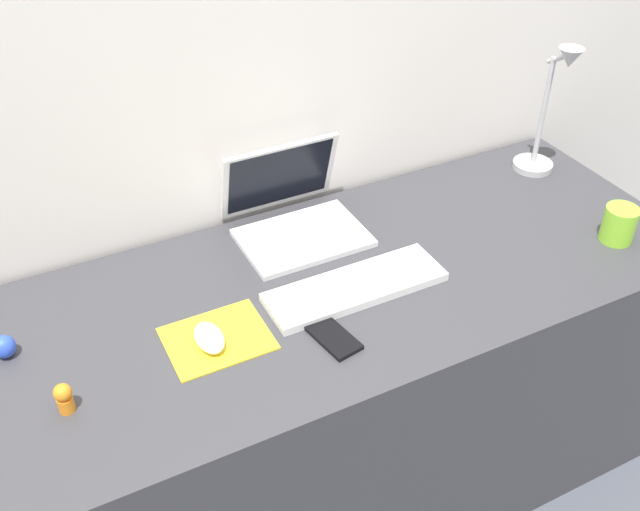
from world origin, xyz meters
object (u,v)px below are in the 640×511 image
Objects in this scene: toy_figurine_orange at (64,397)px; mouse at (209,338)px; cell_phone at (332,337)px; toy_figurine_blue at (4,347)px; laptop at (292,210)px; desk_lamp at (549,114)px; keyboard at (355,287)px; coffee_mug at (619,224)px.

mouse is at bearing 8.04° from toy_figurine_orange.
toy_figurine_blue is (-0.60, 0.25, 0.02)m from cell_phone.
laptop is 0.45m from mouse.
laptop is at bearing 42.56° from mouse.
desk_lamp is 1.39m from toy_figurine_orange.
laptop reaches higher than keyboard.
keyboard is 6.38× the size of toy_figurine_orange.
toy_figurine_orange is at bearing -68.46° from toy_figurine_blue.
desk_lamp is at bearing 12.79° from mouse.
cell_phone is 0.91m from desk_lamp.
toy_figurine_blue is at bearing 169.47° from coffee_mug.
toy_figurine_blue is (-1.38, 0.26, -0.02)m from coffee_mug.
mouse is 1.07× the size of coffee_mug.
desk_lamp is 5.71× the size of toy_figurine_orange.
laptop reaches higher than toy_figurine_orange.
coffee_mug is (-0.05, -0.34, -0.13)m from desk_lamp.
laptop is 0.74m from desk_lamp.
coffee_mug is (0.78, -0.00, 0.04)m from cell_phone.
toy_figurine_orange is at bearing -168.23° from desk_lamp.
mouse is 0.26× the size of desk_lamp.
toy_figurine_blue is 0.21m from toy_figurine_orange.
desk_lamp reaches higher than keyboard.
toy_figurine_orange is (0.08, -0.20, 0.01)m from toy_figurine_blue.
laptop is 0.41m from cell_phone.
coffee_mug is 1.39× the size of toy_figurine_orange.
toy_figurine_blue is at bearing 169.10° from keyboard.
keyboard is 0.65m from toy_figurine_orange.
toy_figurine_orange is (-1.30, 0.06, -0.01)m from coffee_mug.
cell_phone is at bearing -103.77° from laptop.
desk_lamp is at bearing 82.08° from coffee_mug.
mouse reaches higher than keyboard.
keyboard is 0.74m from toy_figurine_blue.
laptop is 0.73× the size of keyboard.
mouse is (-0.35, -0.02, 0.01)m from keyboard.
toy_figurine_blue is 0.77× the size of toy_figurine_orange.
toy_figurine_orange reaches higher than toy_figurine_blue.
coffee_mug is (0.68, -0.40, -0.01)m from laptop.
laptop is 0.79m from coffee_mug.
laptop is 3.12× the size of mouse.
desk_lamp is at bearing -4.90° from laptop.
toy_figurine_orange is at bearing -151.14° from laptop.
coffee_mug is 1.30m from toy_figurine_orange.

